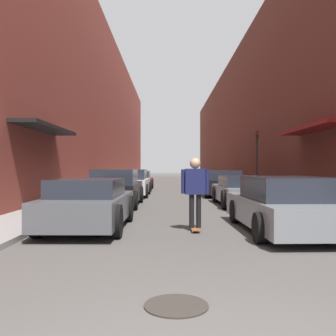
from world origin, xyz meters
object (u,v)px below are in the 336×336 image
at_px(parked_car_left_3, 139,181).
at_px(parked_car_right_1, 243,191).
at_px(traffic_light, 258,154).
at_px(parked_car_right_4, 203,178).
at_px(skateboarder, 196,186).
at_px(parked_car_left_1, 117,188).
at_px(parked_car_left_0, 90,204).
at_px(parked_car_left_2, 133,183).
at_px(parked_car_right_3, 209,180).
at_px(manhole_cover, 178,305).
at_px(parked_car_right_2, 223,183).
at_px(parked_car_right_0, 287,206).

height_order(parked_car_left_3, parked_car_right_1, parked_car_left_3).
bearing_deg(traffic_light, parked_car_right_4, 100.71).
bearing_deg(skateboarder, parked_car_left_1, 115.37).
bearing_deg(traffic_light, parked_car_left_3, 149.53).
height_order(parked_car_left_0, parked_car_left_2, parked_car_left_2).
height_order(parked_car_right_3, skateboarder, skateboarder).
height_order(parked_car_left_2, parked_car_right_3, parked_car_left_2).
relative_size(parked_car_right_3, manhole_cover, 6.89).
bearing_deg(parked_car_right_1, manhole_cover, -104.86).
height_order(parked_car_right_3, manhole_cover, parked_car_right_3).
xyz_separation_m(parked_car_left_3, skateboarder, (2.64, -15.69, 0.43)).
xyz_separation_m(parked_car_left_0, parked_car_right_3, (4.60, 16.45, -0.01)).
height_order(parked_car_right_3, traffic_light, traffic_light).
relative_size(manhole_cover, traffic_light, 0.21).
bearing_deg(skateboarder, parked_car_right_2, 78.57).
bearing_deg(parked_car_right_1, parked_car_right_4, 90.27).
height_order(parked_car_left_1, parked_car_left_2, parked_car_left_1).
distance_m(parked_car_right_0, traffic_light, 12.10).
bearing_deg(parked_car_right_3, parked_car_left_2, -126.19).
bearing_deg(parked_car_left_0, parked_car_right_2, 65.75).
bearing_deg(manhole_cover, parked_car_right_2, 80.04).
relative_size(parked_car_right_1, skateboarder, 2.47).
bearing_deg(parked_car_left_3, parked_car_left_1, -89.98).
xyz_separation_m(parked_car_right_0, parked_car_right_3, (-0.04, 16.87, -0.02)).
bearing_deg(parked_car_right_2, parked_car_right_3, 91.43).
relative_size(parked_car_left_3, traffic_light, 1.37).
xyz_separation_m(parked_car_left_3, parked_car_right_0, (4.73, -15.84, -0.01)).
distance_m(parked_car_left_2, parked_car_right_4, 13.01).
relative_size(parked_car_left_0, parked_car_right_0, 0.88).
bearing_deg(skateboarder, manhole_cover, -96.58).
distance_m(parked_car_left_2, manhole_cover, 15.37).
relative_size(parked_car_left_2, parked_car_left_3, 0.87).
bearing_deg(parked_car_right_4, parked_car_right_2, -89.86).
bearing_deg(parked_car_right_3, parked_car_right_1, -88.97).
bearing_deg(parked_car_right_2, parked_car_left_3, 134.72).
height_order(parked_car_right_2, traffic_light, traffic_light).
bearing_deg(parked_car_right_3, parked_car_right_2, -88.57).
xyz_separation_m(parked_car_left_1, parked_car_left_2, (0.10, 4.89, -0.01)).
distance_m(parked_car_right_2, manhole_cover, 15.84).
distance_m(manhole_cover, traffic_light, 17.24).
bearing_deg(traffic_light, parked_car_right_0, -100.30).
height_order(skateboarder, traffic_light, traffic_light).
height_order(parked_car_left_1, traffic_light, traffic_light).
distance_m(parked_car_right_3, skateboarder, 16.85).
relative_size(parked_car_right_0, skateboarder, 2.61).
height_order(parked_car_left_0, skateboarder, skateboarder).
bearing_deg(manhole_cover, skateboarder, 83.42).
relative_size(parked_car_right_4, traffic_light, 1.33).
xyz_separation_m(parked_car_left_3, parked_car_right_4, (4.80, 6.90, -0.02)).
bearing_deg(parked_car_right_4, traffic_light, -79.29).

